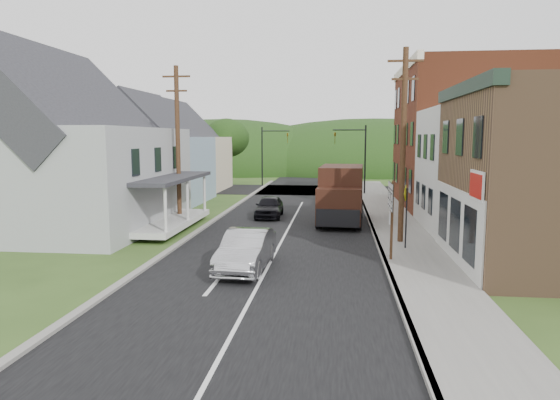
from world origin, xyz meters
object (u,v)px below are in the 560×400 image
(silver_sedan, at_px, (246,251))
(delivery_van, at_px, (341,195))
(dark_sedan, at_px, (269,207))
(warning_sign, at_px, (406,207))
(route_sign_cluster, at_px, (391,209))

(silver_sedan, height_order, delivery_van, delivery_van)
(dark_sedan, relative_size, warning_sign, 1.39)
(dark_sedan, relative_size, route_sign_cluster, 1.25)
(delivery_van, bearing_deg, warning_sign, -64.82)
(delivery_van, bearing_deg, dark_sedan, 163.72)
(route_sign_cluster, bearing_deg, delivery_van, 102.20)
(dark_sedan, height_order, delivery_van, delivery_van)
(route_sign_cluster, height_order, warning_sign, route_sign_cluster)
(route_sign_cluster, xyz_separation_m, warning_sign, (0.87, 2.14, -0.23))
(dark_sedan, height_order, route_sign_cluster, route_sign_cluster)
(silver_sedan, distance_m, warning_sign, 7.55)
(dark_sedan, xyz_separation_m, delivery_van, (4.43, -1.59, 1.01))
(delivery_van, distance_m, route_sign_cluster, 9.29)
(silver_sedan, relative_size, delivery_van, 0.74)
(silver_sedan, xyz_separation_m, dark_sedan, (-0.80, 12.39, -0.08))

